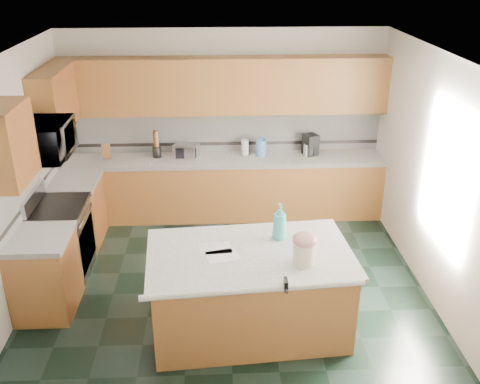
{
  "coord_description": "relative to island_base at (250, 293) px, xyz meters",
  "views": [
    {
      "loc": [
        -0.1,
        -5.24,
        3.66
      ],
      "look_at": [
        0.15,
        0.35,
        1.12
      ],
      "focal_mm": 40.0,
      "sensor_mm": 36.0,
      "label": 1
    }
  ],
  "objects": [
    {
      "name": "paper_sheet_b",
      "position": [
        -0.34,
        0.1,
        0.49
      ],
      "size": [
        0.34,
        0.27,
        0.0
      ],
      "primitive_type": "cube",
      "rotation": [
        0.0,
        0.0,
        0.1
      ],
      "color": "white",
      "rests_on": "island_top"
    },
    {
      "name": "left_upper_cab_front",
      "position": [
        -2.34,
        0.43,
        1.51
      ],
      "size": [
        0.33,
        0.72,
        0.78
      ],
      "primitive_type": "cube",
      "color": "#5B2D14",
      "rests_on": "wall_left"
    },
    {
      "name": "utensil_bundle",
      "position": [
        -1.18,
        2.75,
        0.77
      ],
      "size": [
        0.07,
        0.07,
        0.23
      ],
      "primitive_type": "cylinder",
      "color": "#472814",
      "rests_on": "utensil_crock"
    },
    {
      "name": "soap_bottle_back",
      "position": [
        1.02,
        2.72,
        0.62
      ],
      "size": [
        0.14,
        0.14,
        0.26
      ],
      "primitive_type": "imported",
      "rotation": [
        0.0,
        0.0,
        0.18
      ],
      "color": "white",
      "rests_on": "back_countertop"
    },
    {
      "name": "toaster_oven",
      "position": [
        -0.75,
        2.72,
        0.59
      ],
      "size": [
        0.39,
        0.33,
        0.19
      ],
      "primitive_type": "cube",
      "rotation": [
        0.0,
        0.0,
        -0.37
      ],
      "color": "#B7B7BC",
      "rests_on": "back_countertop"
    },
    {
      "name": "treat_jar",
      "position": [
        0.5,
        -0.22,
        0.6
      ],
      "size": [
        0.27,
        0.27,
        0.22
      ],
      "primitive_type": "cylinder",
      "rotation": [
        0.0,
        0.0,
        -0.3
      ],
      "color": "#F1E3C6",
      "rests_on": "island_top"
    },
    {
      "name": "water_jug",
      "position": [
        0.33,
        2.73,
        0.61
      ],
      "size": [
        0.15,
        0.15,
        0.24
      ],
      "primitive_type": "cylinder",
      "color": "#5185D7",
      "rests_on": "back_countertop"
    },
    {
      "name": "toaster_oven_door",
      "position": [
        -0.75,
        2.61,
        0.59
      ],
      "size": [
        0.29,
        0.01,
        0.15
      ],
      "primitive_type": "cube",
      "color": "black",
      "rests_on": "toaster_oven"
    },
    {
      "name": "range_cooktop",
      "position": [
        -2.2,
        1.17,
        0.47
      ],
      "size": [
        0.62,
        0.78,
        0.04
      ],
      "primitive_type": "cube",
      "color": "black",
      "rests_on": "range_body"
    },
    {
      "name": "clamp_body",
      "position": [
        0.28,
        -0.58,
        0.5
      ],
      "size": [
        0.04,
        0.11,
        0.1
      ],
      "primitive_type": "cube",
      "rotation": [
        0.0,
        0.0,
        -0.02
      ],
      "color": "black",
      "rests_on": "island_top"
    },
    {
      "name": "paper_sheet_a",
      "position": [
        -0.27,
        -0.05,
        0.49
      ],
      "size": [
        0.36,
        0.3,
        0.0
      ],
      "primitive_type": "cube",
      "rotation": [
        0.0,
        0.0,
        0.22
      ],
      "color": "white",
      "rests_on": "island_top"
    },
    {
      "name": "left_accent_band",
      "position": [
        -2.48,
        1.22,
        0.61
      ],
      "size": [
        0.01,
        2.3,
        0.05
      ],
      "primitive_type": "cube",
      "color": "black",
      "rests_on": "wall_left"
    },
    {
      "name": "treat_jar_lid",
      "position": [
        0.5,
        -0.22,
        0.75
      ],
      "size": [
        0.23,
        0.23,
        0.15
      ],
      "primitive_type": "ellipsoid",
      "color": "#CC8A91",
      "rests_on": "treat_jar"
    },
    {
      "name": "coffee_maker",
      "position": [
        1.06,
        2.75,
        0.64
      ],
      "size": [
        0.24,
        0.25,
        0.31
      ],
      "primitive_type": "cube",
      "rotation": [
        0.0,
        0.0,
        0.41
      ],
      "color": "black",
      "rests_on": "back_countertop"
    },
    {
      "name": "range_oven_door",
      "position": [
        -1.91,
        1.17,
        -0.03
      ],
      "size": [
        0.02,
        0.68,
        0.55
      ],
      "primitive_type": "cube",
      "color": "black",
      "rests_on": "range_body"
    },
    {
      "name": "range_body",
      "position": [
        -2.2,
        1.17,
        0.01
      ],
      "size": [
        0.6,
        0.76,
        0.88
      ],
      "primitive_type": "cube",
      "color": "#B7B7BC",
      "rests_on": "ground"
    },
    {
      "name": "left_backsplash",
      "position": [
        -2.49,
        1.22,
        0.81
      ],
      "size": [
        0.02,
        2.3,
        0.63
      ],
      "primitive_type": "cube",
      "color": "silver",
      "rests_on": "wall_left"
    },
    {
      "name": "wall_front",
      "position": [
        -0.2,
        -1.65,
        0.92
      ],
      "size": [
        4.6,
        0.04,
        2.7
      ],
      "primitive_type": "cube",
      "color": "white",
      "rests_on": "ground"
    },
    {
      "name": "island_top",
      "position": [
        0.0,
        0.0,
        0.46
      ],
      "size": [
        2.12,
        1.36,
        0.06
      ],
      "primitive_type": "cube",
      "rotation": [
        0.0,
        0.0,
        0.08
      ],
      "color": "white",
      "rests_on": "island_base"
    },
    {
      "name": "left_counter_front",
      "position": [
        -2.2,
        0.43,
        0.46
      ],
      "size": [
        0.64,
        0.72,
        0.06
      ],
      "primitive_type": "cube",
      "color": "white",
      "rests_on": "left_base_cab_front"
    },
    {
      "name": "floor",
      "position": [
        -0.2,
        0.67,
        -0.43
      ],
      "size": [
        4.6,
        4.6,
        0.0
      ],
      "primitive_type": "plane",
      "color": "black",
      "rests_on": "ground"
    },
    {
      "name": "window_light_proxy",
      "position": [
        2.09,
        0.47,
        1.07
      ],
      "size": [
        0.02,
        1.4,
        1.1
      ],
      "primitive_type": "cube",
      "color": "white",
      "rests_on": "wall_right"
    },
    {
      "name": "wall_left",
      "position": [
        -2.52,
        0.67,
        0.92
      ],
      "size": [
        0.04,
        4.6,
        2.7
      ],
      "primitive_type": "cube",
      "color": "white",
      "rests_on": "ground"
    },
    {
      "name": "paper_towel_base",
      "position": [
        0.1,
        2.77,
        0.5
      ],
      "size": [
        0.16,
        0.16,
        0.01
      ],
      "primitive_type": "cylinder",
      "color": "#B7B7BC",
      "rests_on": "back_countertop"
    },
    {
      "name": "treat_jar_knob_end_l",
      "position": [
        0.46,
        -0.22,
        0.8
      ],
      "size": [
        0.04,
        0.04,
        0.04
      ],
      "primitive_type": "sphere",
      "color": "tan",
      "rests_on": "treat_jar_lid"
    },
    {
      "name": "treat_jar_knob",
      "position": [
        0.5,
        -0.22,
        0.8
      ],
      "size": [
        0.08,
        0.03,
        0.03
      ],
      "primitive_type": "cylinder",
      "rotation": [
        0.0,
        1.57,
        0.0
      ],
      "color": "tan",
      "rests_on": "treat_jar_lid"
    },
    {
      "name": "left_base_cab_rear",
      "position": [
        -2.2,
        1.96,
        0.0
      ],
      "size": [
        0.6,
        0.82,
        0.86
      ],
      "primitive_type": "cube",
      "color": "#5B2D14",
      "rests_on": "ground"
    },
    {
      "name": "knife_block",
      "position": [
        -1.9,
        2.72,
        0.6
      ],
      "size": [
        0.15,
        0.18,
        0.24
      ],
      "primitive_type": "cube",
      "rotation": [
        -0.31,
        0.0,
        0.19
      ],
      "color": "#472814",
      "rests_on": "back_countertop"
    },
    {
      "name": "paper_towel",
      "position": [
        0.1,
        2.77,
        0.61
      ],
      "size": [
        0.11,
        0.11,
        0.24
      ],
      "primitive_type": "cylinder",
      "color": "white",
      "rests_on": "back_countertop"
    },
    {
      "name": "island_bullnose",
      "position": [
        0.0,
        -0.6,
        0.46
      ],
      "size": [
        2.03,
        0.22,
        0.06
      ],
      "primitive_type": "cylinder",
      "rotation": [
        0.0,
        1.57,
        0.08
      ],
      "color": "white",
      "rests_on": "island_base"
    },
    {
      "name": "soap_back_cap",
      "position": [
        1.02,
        2.72,
        0.76
      ],
      "size": [
        0.02,
        0.02,
        0.03
      ],
      "primitive_type": "cylinder",
      "color": "red",
      "rests_on": "soap_bottle_back"
    },
    {
      "name": "back_upper_cab",
      "position": [
        -0.2,
        2.8,
        1.51
      ],
      "size": [
        4.6,
        0.33,
        0.78
      ],
      "primitive_type": "cube",
      "color": "#5B2D14",
      "rests_on": "wall_back"
    },
    {
      "name": "microwave",
      "position": [
        -2.2,
        1.17,
        1.3
      ],
      "size": [
        0.5,
        0.73,
        0.41
      ],
      "primitive_type": "imported",
      "rotation": [
        0.0,
        0.0,
        1.57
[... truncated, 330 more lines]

